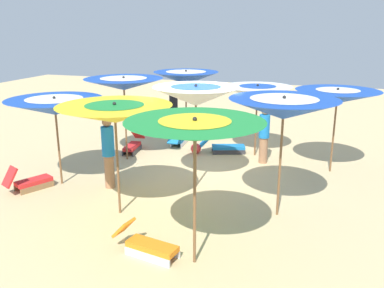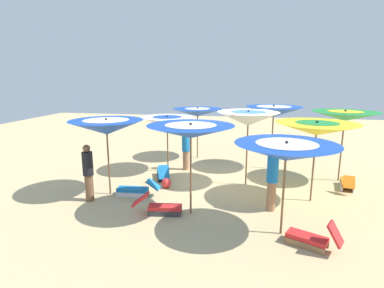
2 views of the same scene
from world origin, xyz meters
name	(u,v)px [view 1 (image 1 of 2)]	position (x,y,z in m)	size (l,w,h in m)	color
ground	(199,180)	(0.00, 0.00, -0.02)	(36.33, 36.33, 0.04)	#D1B57F
beach_umbrella_0	(55,106)	(-3.17, -1.35, 1.96)	(2.26, 2.26, 2.20)	brown
beach_umbrella_1	(115,114)	(-1.00, -2.40, 2.14)	(2.29, 2.29, 2.37)	brown
beach_umbrella_2	(195,131)	(1.07, -3.70, 2.27)	(2.17, 2.17, 2.49)	brown
beach_umbrella_3	(124,84)	(-2.49, 0.90, 2.22)	(2.21, 2.21, 2.44)	brown
beach_umbrella_4	(196,96)	(0.07, -0.51, 2.24)	(2.00, 2.00, 2.52)	brown
beach_umbrella_5	(284,108)	(2.16, -1.45, 2.26)	(2.15, 2.15, 2.51)	brown
beach_umbrella_6	(186,78)	(-1.58, 3.61, 2.11)	(2.18, 2.18, 2.37)	brown
beach_umbrella_7	(257,93)	(1.02, 2.45, 1.91)	(2.02, 2.02, 2.17)	brown
beach_umbrella_8	(337,96)	(3.21, 1.67, 2.04)	(2.15, 2.15, 2.27)	brown
lounger_0	(225,146)	(0.10, 2.39, 0.21)	(1.43, 0.81, 0.63)	#333338
lounger_1	(133,145)	(-2.67, 1.68, 0.21)	(0.51, 1.34, 0.58)	#333338
lounger_2	(179,139)	(-1.55, 2.78, 0.20)	(0.45, 1.34, 0.53)	silver
lounger_3	(30,181)	(-3.65, -1.94, 0.22)	(0.82, 1.16, 0.67)	olive
lounger_4	(148,245)	(0.24, -3.74, 0.20)	(1.25, 0.57, 0.56)	silver
beachgoer_0	(264,134)	(1.36, 1.82, 0.84)	(0.30, 0.30, 1.61)	#A3704C
beachgoer_1	(108,151)	(-1.89, -1.20, 0.92)	(0.30, 0.30, 1.74)	#A3704C
beachgoer_2	(174,111)	(-2.17, 3.97, 0.88)	(0.30, 0.30, 1.68)	brown
beach_ball	(196,149)	(-0.73, 2.05, 0.16)	(0.32, 0.32, 0.32)	red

